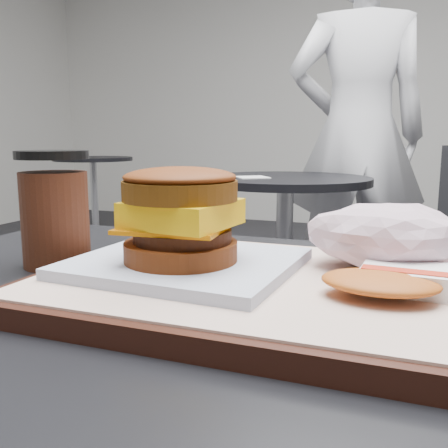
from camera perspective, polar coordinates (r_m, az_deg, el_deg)
serving_tray at (r=0.44m, az=4.08°, el=-7.14°), size 0.38×0.28×0.02m
breakfast_sandwich at (r=0.44m, az=-4.78°, el=-0.36°), size 0.20×0.18×0.09m
hash_brown at (r=0.40m, az=19.87°, el=-6.13°), size 0.12×0.09×0.02m
crumpled_wrapper at (r=0.47m, az=17.94°, el=-1.32°), size 0.14×0.11×0.06m
coffee_cup at (r=0.56m, az=-18.74°, el=1.16°), size 0.08×0.08×0.12m
neighbor_table at (r=2.10m, az=6.94°, el=-0.07°), size 0.70×0.70×0.75m
napkin at (r=2.01m, az=3.21°, el=5.35°), size 0.17×0.17×0.00m
patron at (r=2.52m, az=15.05°, el=9.84°), size 0.78×0.63×1.85m
bg_table_mid at (r=4.39m, az=-14.66°, el=4.96°), size 0.66×0.66×0.75m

